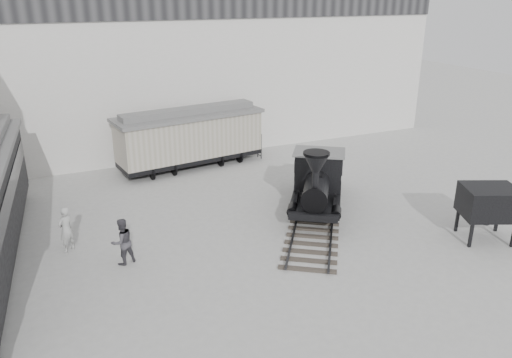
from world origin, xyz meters
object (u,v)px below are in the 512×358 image
visitor_b (122,242)px  coal_hopper (488,206)px  locomotive (318,185)px  visitor_a (66,229)px  boxcar (190,136)px

visitor_b → coal_hopper: 14.30m
locomotive → visitor_a: locomotive is taller
visitor_b → locomotive: bearing=168.0°
visitor_a → locomotive: bearing=140.7°
locomotive → coal_hopper: locomotive is taller
visitor_b → coal_hopper: coal_hopper is taller
visitor_a → coal_hopper: (15.50, -5.88, 0.54)m
visitor_a → coal_hopper: bearing=123.5°
coal_hopper → visitor_b: bearing=-172.6°
coal_hopper → visitor_a: bearing=-177.0°
locomotive → coal_hopper: (4.76, -5.20, 0.19)m
visitor_b → boxcar: bearing=-139.7°
locomotive → boxcar: (-3.39, 8.35, 0.53)m
boxcar → visitor_b: (-5.55, -9.52, -0.91)m
locomotive → visitor_a: 10.76m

